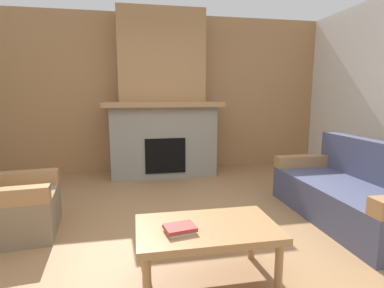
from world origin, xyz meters
The scene contains 7 objects.
ground centered at (0.00, 0.00, 0.00)m, with size 9.00×9.00×0.00m, color #9E754C.
wall_back_wood_panel centered at (0.00, 3.00, 1.35)m, with size 6.00×0.12×2.70m, color #A87A4C.
fireplace centered at (0.00, 2.62, 1.16)m, with size 1.90×0.82×2.70m.
couch centered at (1.81, 0.26, 0.29)m, with size 0.85×1.80×0.85m.
armchair centered at (-1.69, 0.57, 0.29)m, with size 0.84×0.84×0.85m.
coffee_table centered at (0.01, -0.51, 0.38)m, with size 1.00×0.60×0.43m.
book_stack_near_edge centered at (-0.20, -0.57, 0.45)m, with size 0.23×0.24×0.05m.
Camera 1 is at (-0.48, -2.49, 1.35)m, focal length 28.37 mm.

